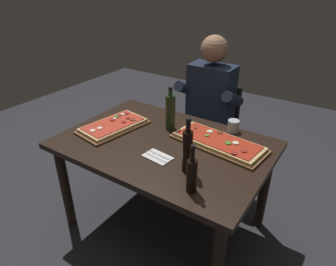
{
  "coord_description": "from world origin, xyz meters",
  "views": [
    {
      "loc": [
        1.0,
        -1.45,
        1.75
      ],
      "look_at": [
        0.0,
        0.05,
        0.79
      ],
      "focal_mm": 31.93,
      "sensor_mm": 36.0,
      "label": 1
    }
  ],
  "objects_px": {
    "seated_diner": "(208,106)",
    "diner_chair": "(212,127)",
    "dining_table": "(164,154)",
    "pizza_rectangular_left": "(114,126)",
    "tumbler_near_camera": "(233,127)",
    "vinegar_bottle_green": "(170,112)",
    "wine_bottle_dark": "(187,150)",
    "pizza_rectangular_front": "(218,142)",
    "oil_bottle_amber": "(192,175)"
  },
  "relations": [
    {
      "from": "seated_diner",
      "to": "diner_chair",
      "type": "bearing_deg",
      "value": 90.0
    },
    {
      "from": "dining_table",
      "to": "pizza_rectangular_left",
      "type": "relative_size",
      "value": 2.57
    },
    {
      "from": "tumbler_near_camera",
      "to": "diner_chair",
      "type": "height_order",
      "value": "diner_chair"
    },
    {
      "from": "diner_chair",
      "to": "vinegar_bottle_green",
      "type": "bearing_deg",
      "value": -93.26
    },
    {
      "from": "tumbler_near_camera",
      "to": "pizza_rectangular_left",
      "type": "bearing_deg",
      "value": -149.72
    },
    {
      "from": "wine_bottle_dark",
      "to": "vinegar_bottle_green",
      "type": "relative_size",
      "value": 1.04
    },
    {
      "from": "pizza_rectangular_front",
      "to": "vinegar_bottle_green",
      "type": "bearing_deg",
      "value": 176.83
    },
    {
      "from": "pizza_rectangular_front",
      "to": "diner_chair",
      "type": "bearing_deg",
      "value": 117.76
    },
    {
      "from": "wine_bottle_dark",
      "to": "tumbler_near_camera",
      "type": "xyz_separation_m",
      "value": [
        0.03,
        0.61,
        -0.1
      ]
    },
    {
      "from": "pizza_rectangular_left",
      "to": "diner_chair",
      "type": "xyz_separation_m",
      "value": [
        0.39,
        0.89,
        -0.27
      ]
    },
    {
      "from": "wine_bottle_dark",
      "to": "tumbler_near_camera",
      "type": "relative_size",
      "value": 3.88
    },
    {
      "from": "pizza_rectangular_left",
      "to": "vinegar_bottle_green",
      "type": "xyz_separation_m",
      "value": [
        0.36,
        0.22,
        0.12
      ]
    },
    {
      "from": "vinegar_bottle_green",
      "to": "diner_chair",
      "type": "bearing_deg",
      "value": 86.74
    },
    {
      "from": "tumbler_near_camera",
      "to": "seated_diner",
      "type": "xyz_separation_m",
      "value": [
        -0.36,
        0.32,
        -0.04
      ]
    },
    {
      "from": "oil_bottle_amber",
      "to": "wine_bottle_dark",
      "type": "bearing_deg",
      "value": 127.47
    },
    {
      "from": "pizza_rectangular_left",
      "to": "vinegar_bottle_green",
      "type": "distance_m",
      "value": 0.44
    },
    {
      "from": "oil_bottle_amber",
      "to": "vinegar_bottle_green",
      "type": "bearing_deg",
      "value": 131.92
    },
    {
      "from": "tumbler_near_camera",
      "to": "diner_chair",
      "type": "bearing_deg",
      "value": 129.35
    },
    {
      "from": "dining_table",
      "to": "tumbler_near_camera",
      "type": "height_order",
      "value": "tumbler_near_camera"
    },
    {
      "from": "oil_bottle_amber",
      "to": "seated_diner",
      "type": "xyz_separation_m",
      "value": [
        -0.45,
        1.08,
        -0.1
      ]
    },
    {
      "from": "pizza_rectangular_front",
      "to": "seated_diner",
      "type": "distance_m",
      "value": 0.67
    },
    {
      "from": "pizza_rectangular_left",
      "to": "wine_bottle_dark",
      "type": "xyz_separation_m",
      "value": [
        0.73,
        -0.17,
        0.12
      ]
    },
    {
      "from": "wine_bottle_dark",
      "to": "vinegar_bottle_green",
      "type": "xyz_separation_m",
      "value": [
        -0.37,
        0.39,
        -0.0
      ]
    },
    {
      "from": "dining_table",
      "to": "pizza_rectangular_front",
      "type": "bearing_deg",
      "value": 28.4
    },
    {
      "from": "diner_chair",
      "to": "seated_diner",
      "type": "relative_size",
      "value": 0.65
    },
    {
      "from": "dining_table",
      "to": "pizza_rectangular_left",
      "type": "distance_m",
      "value": 0.45
    },
    {
      "from": "wine_bottle_dark",
      "to": "seated_diner",
      "type": "xyz_separation_m",
      "value": [
        -0.33,
        0.93,
        -0.14
      ]
    },
    {
      "from": "pizza_rectangular_front",
      "to": "wine_bottle_dark",
      "type": "height_order",
      "value": "wine_bottle_dark"
    },
    {
      "from": "pizza_rectangular_front",
      "to": "pizza_rectangular_left",
      "type": "relative_size",
      "value": 1.22
    },
    {
      "from": "pizza_rectangular_front",
      "to": "vinegar_bottle_green",
      "type": "distance_m",
      "value": 0.41
    },
    {
      "from": "tumbler_near_camera",
      "to": "diner_chair",
      "type": "xyz_separation_m",
      "value": [
        -0.36,
        0.44,
        -0.29
      ]
    },
    {
      "from": "tumbler_near_camera",
      "to": "seated_diner",
      "type": "bearing_deg",
      "value": 138.34
    },
    {
      "from": "dining_table",
      "to": "vinegar_bottle_green",
      "type": "bearing_deg",
      "value": 111.21
    },
    {
      "from": "pizza_rectangular_left",
      "to": "oil_bottle_amber",
      "type": "bearing_deg",
      "value": -20.45
    },
    {
      "from": "dining_table",
      "to": "diner_chair",
      "type": "bearing_deg",
      "value": 92.56
    },
    {
      "from": "diner_chair",
      "to": "seated_diner",
      "type": "bearing_deg",
      "value": -90.0
    },
    {
      "from": "oil_bottle_amber",
      "to": "seated_diner",
      "type": "bearing_deg",
      "value": 112.44
    },
    {
      "from": "dining_table",
      "to": "tumbler_near_camera",
      "type": "relative_size",
      "value": 16.23
    },
    {
      "from": "diner_chair",
      "to": "oil_bottle_amber",
      "type": "bearing_deg",
      "value": -69.61
    },
    {
      "from": "pizza_rectangular_front",
      "to": "dining_table",
      "type": "bearing_deg",
      "value": -151.6
    },
    {
      "from": "oil_bottle_amber",
      "to": "seated_diner",
      "type": "height_order",
      "value": "seated_diner"
    },
    {
      "from": "pizza_rectangular_front",
      "to": "oil_bottle_amber",
      "type": "relative_size",
      "value": 2.41
    },
    {
      "from": "tumbler_near_camera",
      "to": "dining_table",
      "type": "bearing_deg",
      "value": -128.28
    },
    {
      "from": "dining_table",
      "to": "wine_bottle_dark",
      "type": "bearing_deg",
      "value": -33.58
    },
    {
      "from": "tumbler_near_camera",
      "to": "seated_diner",
      "type": "distance_m",
      "value": 0.49
    },
    {
      "from": "seated_diner",
      "to": "dining_table",
      "type": "bearing_deg",
      "value": -87.02
    },
    {
      "from": "vinegar_bottle_green",
      "to": "tumbler_near_camera",
      "type": "xyz_separation_m",
      "value": [
        0.4,
        0.22,
        -0.1
      ]
    },
    {
      "from": "pizza_rectangular_left",
      "to": "vinegar_bottle_green",
      "type": "height_order",
      "value": "vinegar_bottle_green"
    },
    {
      "from": "dining_table",
      "to": "pizza_rectangular_left",
      "type": "xyz_separation_m",
      "value": [
        -0.43,
        -0.03,
        0.12
      ]
    },
    {
      "from": "pizza_rectangular_left",
      "to": "oil_bottle_amber",
      "type": "xyz_separation_m",
      "value": [
        0.84,
        -0.31,
        0.08
      ]
    }
  ]
}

